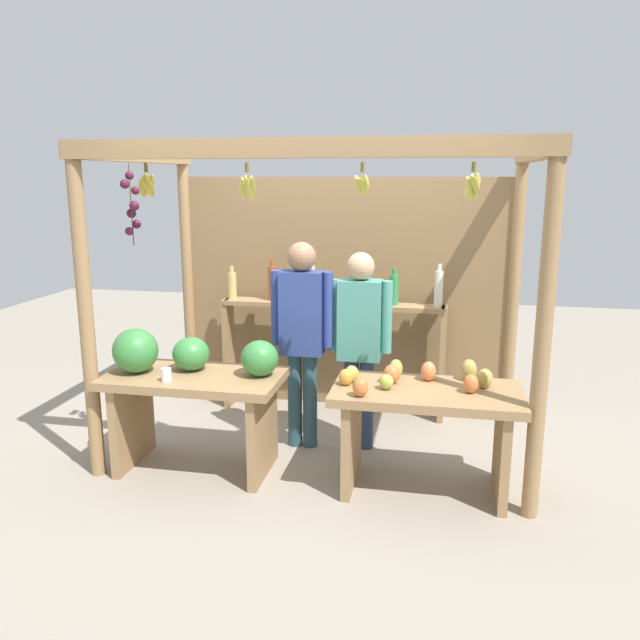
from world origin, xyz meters
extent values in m
plane|color=gray|center=(0.00, 0.00, 0.00)|extent=(12.00, 12.00, 0.00)
cylinder|color=#99754C|center=(-1.47, -0.87, 1.15)|extent=(0.10, 0.10, 2.29)
cylinder|color=#99754C|center=(1.47, -0.87, 1.15)|extent=(0.10, 0.10, 2.29)
cylinder|color=#99754C|center=(-1.47, 0.87, 1.15)|extent=(0.10, 0.10, 2.29)
cylinder|color=#99754C|center=(1.47, 0.87, 1.15)|extent=(0.10, 0.10, 2.29)
cube|color=#99754C|center=(0.00, -0.87, 2.23)|extent=(3.04, 0.12, 0.12)
cube|color=#99754C|center=(-1.47, 0.00, 2.23)|extent=(0.12, 1.84, 0.12)
cube|color=#99754C|center=(1.47, 0.00, 2.23)|extent=(0.12, 1.84, 0.12)
cube|color=olive|center=(0.00, 0.89, 1.03)|extent=(2.94, 0.04, 2.06)
cylinder|color=brown|center=(-0.37, -0.70, 2.12)|extent=(0.02, 0.02, 0.06)
ellipsoid|color=#D1CC4C|center=(-0.33, -0.70, 1.99)|extent=(0.04, 0.08, 0.15)
ellipsoid|color=#D1CC4C|center=(-0.36, -0.68, 2.00)|extent=(0.07, 0.05, 0.15)
ellipsoid|color=#D1CC4C|center=(-0.40, -0.68, 2.01)|extent=(0.06, 0.08, 0.15)
ellipsoid|color=#D1CC4C|center=(-0.39, -0.71, 1.99)|extent=(0.05, 0.06, 0.15)
ellipsoid|color=#D1CC4C|center=(-0.35, -0.74, 1.99)|extent=(0.07, 0.05, 0.15)
cylinder|color=brown|center=(1.03, -0.68, 2.12)|extent=(0.02, 0.02, 0.06)
ellipsoid|color=#D1CC4C|center=(1.05, -0.68, 2.02)|extent=(0.04, 0.07, 0.15)
ellipsoid|color=#D1CC4C|center=(1.04, -0.66, 2.00)|extent=(0.09, 0.07, 0.15)
ellipsoid|color=#D1CC4C|center=(1.01, -0.66, 2.01)|extent=(0.07, 0.06, 0.15)
ellipsoid|color=#D1CC4C|center=(1.01, -0.68, 1.99)|extent=(0.04, 0.06, 0.15)
ellipsoid|color=#D1CC4C|center=(1.01, -0.71, 2.00)|extent=(0.07, 0.06, 0.15)
ellipsoid|color=#D1CC4C|center=(1.04, -0.71, 2.01)|extent=(0.09, 0.06, 0.15)
cylinder|color=brown|center=(0.37, -0.69, 2.12)|extent=(0.02, 0.02, 0.06)
ellipsoid|color=#D1CC4C|center=(0.39, -0.69, 2.03)|extent=(0.04, 0.08, 0.12)
ellipsoid|color=#D1CC4C|center=(0.38, -0.65, 2.00)|extent=(0.07, 0.04, 0.12)
ellipsoid|color=#D1CC4C|center=(0.35, -0.67, 2.02)|extent=(0.05, 0.05, 0.12)
ellipsoid|color=#D1CC4C|center=(0.34, -0.71, 2.02)|extent=(0.06, 0.06, 0.12)
ellipsoid|color=#D1CC4C|center=(0.37, -0.71, 2.00)|extent=(0.07, 0.04, 0.12)
cylinder|color=brown|center=(-1.03, -0.75, 2.12)|extent=(0.02, 0.02, 0.06)
ellipsoid|color=gold|center=(-1.00, -0.75, 1.99)|extent=(0.04, 0.08, 0.13)
ellipsoid|color=gold|center=(-1.01, -0.73, 2.02)|extent=(0.06, 0.07, 0.13)
ellipsoid|color=gold|center=(-1.03, -0.71, 2.02)|extent=(0.08, 0.04, 0.13)
ellipsoid|color=gold|center=(-1.04, -0.73, 2.01)|extent=(0.07, 0.05, 0.13)
ellipsoid|color=gold|center=(-1.06, -0.74, 2.03)|extent=(0.05, 0.08, 0.13)
ellipsoid|color=gold|center=(-1.06, -0.76, 2.00)|extent=(0.05, 0.07, 0.13)
ellipsoid|color=gold|center=(-1.04, -0.77, 1.99)|extent=(0.06, 0.05, 0.13)
ellipsoid|color=gold|center=(-1.02, -0.77, 2.00)|extent=(0.08, 0.05, 0.13)
ellipsoid|color=gold|center=(-1.01, -0.76, 2.02)|extent=(0.06, 0.07, 0.13)
cylinder|color=#4C422D|center=(-1.23, -0.59, 1.88)|extent=(0.01, 0.01, 0.55)
sphere|color=#47142D|center=(-1.24, -0.57, 2.07)|extent=(0.06, 0.06, 0.06)
sphere|color=#47142D|center=(-1.26, -0.61, 2.02)|extent=(0.06, 0.06, 0.06)
sphere|color=#47142D|center=(-1.21, -0.56, 1.97)|extent=(0.06, 0.06, 0.06)
sphere|color=#47142D|center=(-1.21, -0.60, 1.87)|extent=(0.07, 0.07, 0.07)
sphere|color=#47142D|center=(-1.25, -0.56, 1.82)|extent=(0.07, 0.07, 0.07)
sphere|color=#47142D|center=(-1.21, -0.58, 1.74)|extent=(0.06, 0.06, 0.06)
sphere|color=#511938|center=(-1.25, -0.61, 1.70)|extent=(0.06, 0.06, 0.06)
cube|color=#99754C|center=(-0.81, -0.65, 0.68)|extent=(1.23, 0.64, 0.06)
cube|color=#99754C|center=(-1.30, -0.65, 0.33)|extent=(0.06, 0.58, 0.65)
cube|color=#99754C|center=(-0.31, -0.65, 0.33)|extent=(0.06, 0.58, 0.65)
ellipsoid|color=#38843D|center=(-0.86, -0.56, 0.83)|extent=(0.37, 0.37, 0.24)
ellipsoid|color=#38843D|center=(-1.23, -0.68, 0.87)|extent=(0.44, 0.44, 0.32)
ellipsoid|color=#38843D|center=(-0.34, -0.59, 0.84)|extent=(0.29, 0.29, 0.25)
cylinder|color=white|center=(-0.93, -0.83, 0.76)|extent=(0.07, 0.07, 0.09)
cube|color=#99754C|center=(0.81, -0.65, 0.68)|extent=(1.23, 0.64, 0.06)
cube|color=#99754C|center=(0.31, -0.65, 0.33)|extent=(0.06, 0.58, 0.65)
cube|color=#99754C|center=(1.30, -0.65, 0.33)|extent=(0.06, 0.58, 0.65)
ellipsoid|color=#B79E47|center=(1.08, -0.41, 0.78)|extent=(0.15, 0.15, 0.15)
ellipsoid|color=#B79E47|center=(0.30, -0.60, 0.77)|extent=(0.13, 0.13, 0.11)
ellipsoid|color=#CC7038|center=(0.40, -0.88, 0.77)|extent=(0.13, 0.13, 0.12)
ellipsoid|color=gold|center=(0.27, -0.67, 0.77)|extent=(0.11, 0.11, 0.11)
ellipsoid|color=#A8B24C|center=(0.55, -0.71, 0.76)|extent=(0.12, 0.12, 0.10)
ellipsoid|color=#CC7038|center=(0.57, -0.58, 0.78)|extent=(0.16, 0.16, 0.13)
ellipsoid|color=#CC7038|center=(1.08, -0.68, 0.77)|extent=(0.12, 0.12, 0.13)
ellipsoid|color=#A8B24C|center=(0.59, -0.45, 0.78)|extent=(0.13, 0.13, 0.13)
ellipsoid|color=#E07F47|center=(0.81, -0.47, 0.78)|extent=(0.11, 0.11, 0.13)
ellipsoid|color=#B79E47|center=(1.18, -0.56, 0.78)|extent=(0.13, 0.13, 0.13)
cube|color=#99754C|center=(-1.01, 0.65, 0.50)|extent=(0.05, 0.20, 1.00)
cube|color=#99754C|center=(0.90, 0.65, 0.50)|extent=(0.05, 0.20, 1.00)
cube|color=#99754C|center=(-0.06, 0.65, 0.98)|extent=(1.91, 0.22, 0.04)
cylinder|color=#D8B266|center=(-0.96, 0.65, 1.12)|extent=(0.08, 0.08, 0.23)
cylinder|color=#D8B266|center=(-0.96, 0.65, 1.26)|extent=(0.03, 0.03, 0.06)
cylinder|color=#994C1E|center=(-0.59, 0.65, 1.15)|extent=(0.08, 0.08, 0.30)
cylinder|color=#994C1E|center=(-0.59, 0.65, 1.33)|extent=(0.03, 0.03, 0.06)
cylinder|color=silver|center=(-0.23, 0.65, 1.13)|extent=(0.07, 0.07, 0.26)
cylinder|color=silver|center=(-0.23, 0.65, 1.29)|extent=(0.03, 0.03, 0.06)
cylinder|color=#338C4C|center=(0.13, 0.65, 1.13)|extent=(0.07, 0.07, 0.25)
cylinder|color=#338C4C|center=(0.13, 0.65, 1.28)|extent=(0.03, 0.03, 0.06)
cylinder|color=#338C4C|center=(0.47, 0.65, 1.13)|extent=(0.08, 0.08, 0.25)
cylinder|color=#338C4C|center=(0.47, 0.65, 1.28)|extent=(0.03, 0.03, 0.06)
cylinder|color=silver|center=(0.84, 0.65, 1.15)|extent=(0.07, 0.07, 0.30)
cylinder|color=silver|center=(0.84, 0.65, 1.33)|extent=(0.03, 0.03, 0.06)
cylinder|color=#2C4D5B|center=(-0.21, -0.11, 0.37)|extent=(0.11, 0.11, 0.75)
cylinder|color=#2C4D5B|center=(-0.09, -0.11, 0.37)|extent=(0.11, 0.11, 0.75)
cube|color=#2D428C|center=(-0.15, -0.11, 1.06)|extent=(0.32, 0.19, 0.63)
cylinder|color=#2D428C|center=(-0.35, -0.11, 1.10)|extent=(0.08, 0.08, 0.57)
cylinder|color=#2D428C|center=(0.05, -0.11, 1.10)|extent=(0.08, 0.08, 0.57)
sphere|color=#997051|center=(-0.15, -0.11, 1.49)|extent=(0.22, 0.22, 0.22)
cylinder|color=navy|center=(0.22, -0.06, 0.36)|extent=(0.11, 0.11, 0.72)
cylinder|color=navy|center=(0.34, -0.06, 0.36)|extent=(0.11, 0.11, 0.72)
cube|color=teal|center=(0.28, -0.06, 1.02)|extent=(0.32, 0.19, 0.60)
cylinder|color=teal|center=(0.08, -0.06, 1.05)|extent=(0.08, 0.08, 0.54)
cylinder|color=teal|center=(0.48, -0.06, 1.05)|extent=(0.08, 0.08, 0.54)
sphere|color=tan|center=(0.28, -0.06, 1.42)|extent=(0.21, 0.21, 0.21)
camera|label=1|loc=(0.89, -4.65, 2.07)|focal=35.61mm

